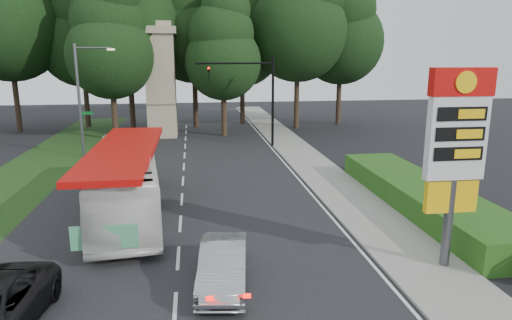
{
  "coord_description": "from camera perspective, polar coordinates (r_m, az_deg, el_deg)",
  "views": [
    {
      "loc": [
        0.68,
        -11.6,
        7.23
      ],
      "look_at": [
        3.7,
        9.97,
        2.2
      ],
      "focal_mm": 32.0,
      "sensor_mm": 36.0,
      "label": 1
    }
  ],
  "objects": [
    {
      "name": "streetlight_signs",
      "position": [
        34.59,
        -20.92,
        7.53
      ],
      "size": [
        2.75,
        0.98,
        8.0
      ],
      "color": "#59595E",
      "rests_on": "ground"
    },
    {
      "name": "sedan_silver",
      "position": [
        14.97,
        -4.13,
        -12.95
      ],
      "size": [
        1.95,
        4.32,
        1.38
      ],
      "primitive_type": "imported",
      "rotation": [
        0.0,
        0.0,
        -0.12
      ],
      "color": "#95989C",
      "rests_on": "ground"
    },
    {
      "name": "tree_west_near",
      "position": [
        49.84,
        -21.1,
        15.38
      ],
      "size": [
        8.4,
        8.4,
        16.5
      ],
      "color": "#2D2116",
      "rests_on": "ground"
    },
    {
      "name": "tree_east_near",
      "position": [
        48.95,
        -1.77,
        15.87
      ],
      "size": [
        8.12,
        8.12,
        15.95
      ],
      "color": "#2D2116",
      "rests_on": "ground"
    },
    {
      "name": "tree_center_left",
      "position": [
        45.22,
        -15.98,
        18.62
      ],
      "size": [
        10.08,
        10.08,
        19.8
      ],
      "color": "#2D2116",
      "rests_on": "ground"
    },
    {
      "name": "monument",
      "position": [
        41.74,
        -11.8,
        9.82
      ],
      "size": [
        3.0,
        3.0,
        10.05
      ],
      "color": "tan",
      "rests_on": "ground"
    },
    {
      "name": "tree_west_mid",
      "position": [
        49.7,
        -28.84,
        16.62
      ],
      "size": [
        9.8,
        9.8,
        19.25
      ],
      "color": "#2D2116",
      "rests_on": "ground"
    },
    {
      "name": "traffic_signal_mast",
      "position": [
        36.04,
        0.04,
        8.94
      ],
      "size": [
        6.1,
        0.35,
        7.2
      ],
      "color": "black",
      "rests_on": "ground"
    },
    {
      "name": "grass_verge_left",
      "position": [
        32.13,
        -26.2,
        -1.34
      ],
      "size": [
        5.0,
        50.0,
        0.02
      ],
      "primitive_type": "cube",
      "color": "#193814",
      "rests_on": "ground"
    },
    {
      "name": "tree_monument_right",
      "position": [
        41.21,
        -4.15,
        14.06
      ],
      "size": [
        6.72,
        6.72,
        13.2
      ],
      "color": "#2D2116",
      "rests_on": "ground"
    },
    {
      "name": "tree_monument_left",
      "position": [
        41.17,
        -17.87,
        14.42
      ],
      "size": [
        7.28,
        7.28,
        14.3
      ],
      "color": "#2D2116",
      "rests_on": "ground"
    },
    {
      "name": "hedge",
      "position": [
        23.35,
        20.1,
        -4.31
      ],
      "size": [
        3.0,
        14.0,
        1.2
      ],
      "primitive_type": "cube",
      "color": "#244F15",
      "rests_on": "ground"
    },
    {
      "name": "ground",
      "position": [
        13.69,
        -10.16,
        -19.11
      ],
      "size": [
        120.0,
        120.0,
        0.0
      ],
      "primitive_type": "plane",
      "color": "black",
      "rests_on": "ground"
    },
    {
      "name": "transit_bus",
      "position": [
        21.74,
        -15.94,
        -2.55
      ],
      "size": [
        3.89,
        11.62,
        3.17
      ],
      "primitive_type": "imported",
      "rotation": [
        0.0,
        0.0,
        0.11
      ],
      "color": "white",
      "rests_on": "ground"
    },
    {
      "name": "tree_east_mid",
      "position": [
        45.96,
        5.32,
        18.1
      ],
      "size": [
        9.52,
        9.52,
        18.7
      ],
      "color": "#2D2116",
      "rests_on": "ground"
    },
    {
      "name": "road_surface",
      "position": [
        24.69,
        -9.21,
        -4.17
      ],
      "size": [
        14.0,
        80.0,
        0.02
      ],
      "primitive_type": "cube",
      "color": "black",
      "rests_on": "ground"
    },
    {
      "name": "sidewalk_right",
      "position": [
        25.88,
        9.98,
        -3.28
      ],
      "size": [
        3.0,
        80.0,
        0.12
      ],
      "primitive_type": "cube",
      "color": "gray",
      "rests_on": "ground"
    },
    {
      "name": "gas_station_pylon",
      "position": [
        16.28,
        23.75,
        2.05
      ],
      "size": [
        2.1,
        0.45,
        6.85
      ],
      "color": "#59595E",
      "rests_on": "ground"
    },
    {
      "name": "tree_center_right",
      "position": [
        46.76,
        -7.91,
        17.54
      ],
      "size": [
        9.24,
        9.24,
        18.15
      ],
      "color": "#2D2116",
      "rests_on": "ground"
    },
    {
      "name": "tree_far_east",
      "position": [
        49.15,
        10.66,
        16.43
      ],
      "size": [
        8.68,
        8.68,
        17.05
      ],
      "color": "#2D2116",
      "rests_on": "ground"
    }
  ]
}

